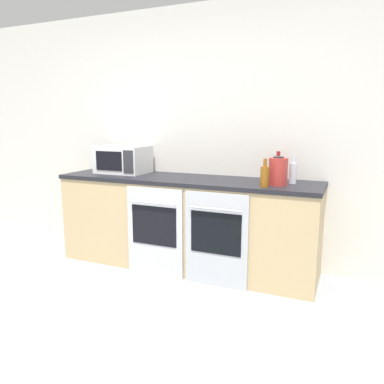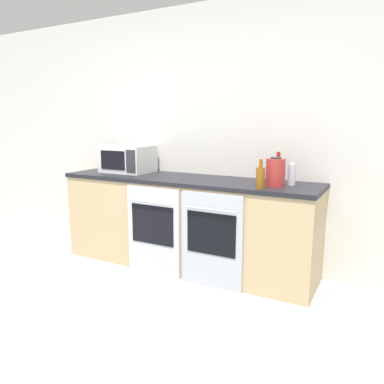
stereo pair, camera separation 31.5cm
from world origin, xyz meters
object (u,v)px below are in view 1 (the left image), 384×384
oven_left (155,231)px  bottle_red (278,169)px  oven_right (216,239)px  microwave (123,159)px  bottle_amber (265,176)px  bottle_clear (293,172)px  kettle (278,171)px

oven_left → bottle_red: size_ratio=3.11×
oven_right → bottle_red: (0.42, 0.52, 0.58)m
bottle_red → oven_left: bearing=-153.1°
microwave → bottle_amber: microwave is taller
microwave → bottle_amber: (1.59, -0.29, -0.05)m
bottle_amber → oven_left: bearing=-173.1°
bottle_amber → bottle_clear: bottle_clear is taller
bottle_amber → bottle_clear: size_ratio=0.95×
microwave → bottle_clear: bearing=-0.3°
oven_right → oven_left: bearing=180.0°
microwave → bottle_red: 1.63m
oven_right → bottle_clear: 0.90m
microwave → bottle_amber: size_ratio=2.17×
microwave → bottle_clear: 1.79m
bottle_clear → bottle_red: bottle_red is taller
oven_left → oven_right: size_ratio=1.00×
kettle → bottle_red: bearing=101.0°
kettle → bottle_clear: bearing=50.3°
oven_right → kettle: size_ratio=3.43×
microwave → kettle: 1.68m
oven_right → microwave: microwave is taller
bottle_amber → bottle_red: bottle_red is taller
bottle_red → kettle: 0.26m
oven_left → kettle: 1.26m
oven_left → bottle_amber: size_ratio=3.53×
oven_right → microwave: (-1.21, 0.41, 0.62)m
kettle → microwave: bearing=175.2°
bottle_amber → kettle: 0.17m
oven_right → bottle_amber: bottle_amber is taller
bottle_amber → kettle: kettle is taller
oven_left → bottle_red: bearing=26.9°
microwave → bottle_clear: microwave is taller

